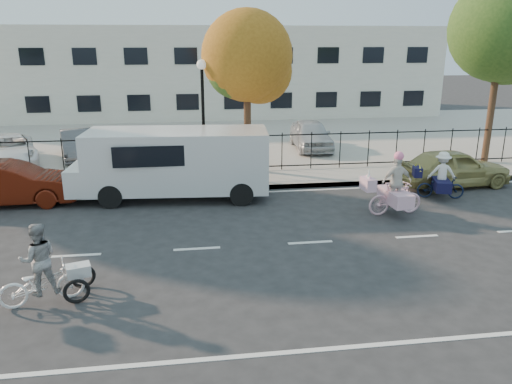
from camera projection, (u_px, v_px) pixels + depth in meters
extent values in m
plane|color=#333334|center=(197.00, 249.00, 12.86)|extent=(120.00, 120.00, 0.00)
cube|color=#A8A399|center=(193.00, 190.00, 17.62)|extent=(60.00, 0.10, 0.15)
cube|color=#A8A399|center=(192.00, 182.00, 18.61)|extent=(60.00, 2.20, 0.15)
cube|color=#A8A399|center=(189.00, 138.00, 27.04)|extent=(60.00, 15.60, 0.15)
cube|color=silver|center=(186.00, 71.00, 35.65)|extent=(34.00, 10.00, 6.00)
cylinder|color=black|center=(203.00, 123.00, 18.73)|extent=(0.12, 0.12, 4.00)
sphere|color=white|center=(202.00, 65.00, 18.10)|extent=(0.36, 0.36, 0.36)
cylinder|color=black|center=(132.00, 154.00, 18.70)|extent=(0.06, 0.06, 1.80)
cylinder|color=black|center=(151.00, 154.00, 18.79)|extent=(0.06, 0.06, 1.80)
cube|color=#59140F|center=(141.00, 138.00, 18.57)|extent=(0.85, 0.04, 0.60)
imported|color=white|center=(42.00, 283.00, 10.12)|extent=(1.75, 1.04, 0.87)
imported|color=white|center=(38.00, 259.00, 9.96)|extent=(0.87, 0.77, 1.52)
torus|color=black|center=(77.00, 291.00, 10.14)|extent=(0.54, 0.23, 0.54)
torus|color=black|center=(83.00, 276.00, 10.77)|extent=(0.54, 0.23, 0.54)
cube|color=white|center=(78.00, 270.00, 10.37)|extent=(0.56, 0.46, 0.24)
imported|color=#F4BACC|center=(395.00, 198.00, 15.25)|extent=(1.76, 0.62, 1.04)
imported|color=silver|center=(397.00, 182.00, 15.10)|extent=(0.98, 0.47, 1.63)
cube|color=#D8A5BC|center=(368.00, 184.00, 14.90)|extent=(0.35, 0.59, 0.37)
cone|color=white|center=(369.00, 173.00, 14.81)|extent=(0.12, 0.12, 0.33)
cube|color=#D8A5BC|center=(395.00, 197.00, 15.23)|extent=(0.67, 1.39, 0.41)
sphere|color=pink|center=(399.00, 156.00, 14.86)|extent=(0.29, 0.29, 0.29)
imported|color=#0F1934|center=(440.00, 187.00, 16.88)|extent=(1.62, 0.94, 0.81)
imported|color=white|center=(442.00, 172.00, 16.73)|extent=(1.02, 0.75, 1.41)
cube|color=black|center=(417.00, 172.00, 16.84)|extent=(0.39, 0.55, 0.32)
cone|color=yellow|center=(416.00, 165.00, 16.94)|extent=(0.11, 0.21, 0.29)
cone|color=yellow|center=(420.00, 168.00, 16.63)|extent=(0.11, 0.21, 0.29)
cube|color=black|center=(441.00, 184.00, 16.85)|extent=(0.79, 1.25, 0.36)
cube|color=white|center=(178.00, 160.00, 16.67)|extent=(6.08, 2.65, 1.98)
cube|color=white|center=(79.00, 179.00, 16.40)|extent=(0.71, 2.18, 0.88)
cylinder|color=black|center=(112.00, 198.00, 15.75)|extent=(0.79, 0.34, 0.77)
cylinder|color=black|center=(120.00, 181.00, 17.58)|extent=(0.79, 0.34, 0.77)
cylinder|color=black|center=(243.00, 192.00, 16.31)|extent=(0.79, 0.34, 0.77)
cylinder|color=black|center=(237.00, 177.00, 18.14)|extent=(0.79, 0.34, 0.77)
imported|color=#531609|center=(10.00, 184.00, 16.13)|extent=(4.29, 1.59, 1.40)
imported|color=tan|center=(454.00, 168.00, 18.17)|extent=(4.21, 1.99, 1.39)
imported|color=white|center=(10.00, 150.00, 20.88)|extent=(3.31, 4.72, 1.20)
imported|color=#505358|center=(78.00, 144.00, 21.83)|extent=(2.23, 3.96, 1.24)
imported|color=#B9BDC1|center=(311.00, 135.00, 23.73)|extent=(1.81, 4.09, 1.37)
cylinder|color=#442D1D|center=(247.00, 124.00, 19.48)|extent=(0.28, 0.28, 4.02)
sphere|color=#9F6219|center=(247.00, 56.00, 18.72)|extent=(3.44, 3.44, 3.44)
sphere|color=#9F6219|center=(259.00, 71.00, 19.14)|extent=(2.53, 2.53, 2.53)
cylinder|color=#442D1D|center=(491.00, 108.00, 20.71)|extent=(0.28, 0.28, 4.89)
sphere|color=#385B1E|center=(502.00, 28.00, 19.79)|extent=(4.19, 4.19, 4.19)
sphere|color=#385B1E|center=(508.00, 47.00, 20.25)|extent=(3.08, 3.08, 3.08)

